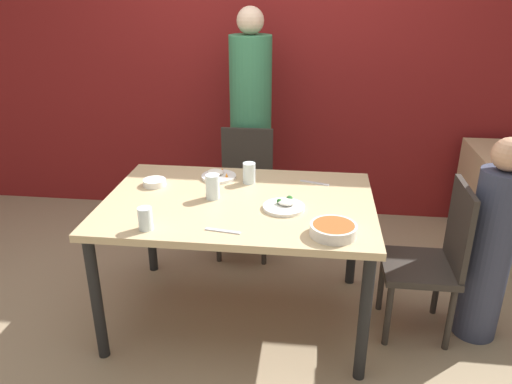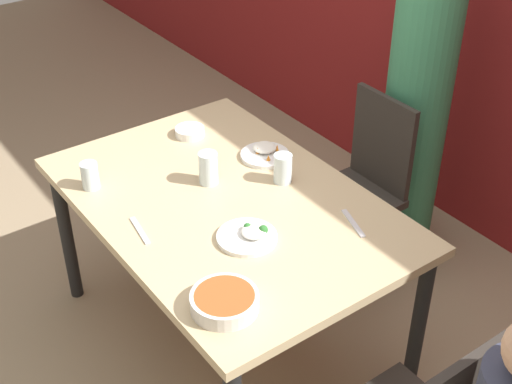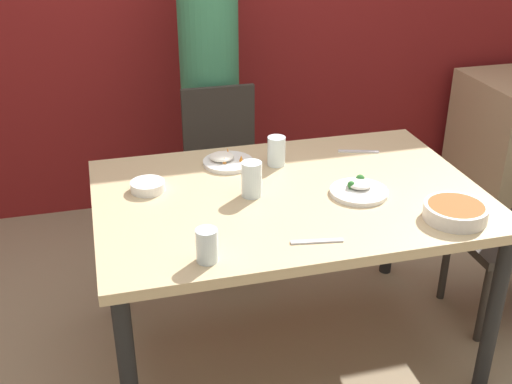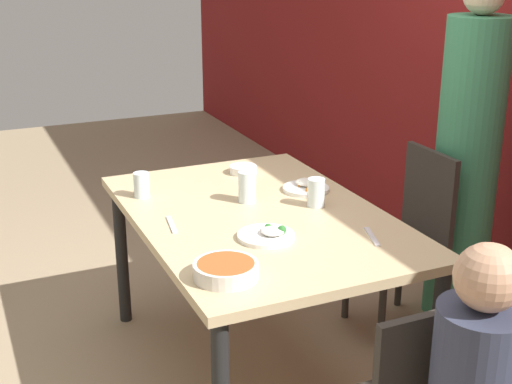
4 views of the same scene
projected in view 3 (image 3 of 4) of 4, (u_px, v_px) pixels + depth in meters
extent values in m
plane|color=#998466|center=(285.00, 347.00, 2.84)|extent=(10.00, 10.00, 0.00)
cube|color=tan|center=(289.00, 197.00, 2.50)|extent=(1.50, 1.01, 0.04)
cylinder|color=black|center=(129.00, 383.00, 2.14)|extent=(0.06, 0.06, 0.73)
cylinder|color=black|center=(493.00, 317.00, 2.45)|extent=(0.06, 0.06, 0.73)
cylinder|color=black|center=(113.00, 247.00, 2.91)|extent=(0.06, 0.06, 0.73)
cylinder|color=black|center=(391.00, 210.00, 3.22)|extent=(0.06, 0.06, 0.73)
cube|color=#2D2823|center=(227.00, 191.00, 3.31)|extent=(0.40, 0.40, 0.04)
cube|color=#2D2823|center=(219.00, 131.00, 3.35)|extent=(0.38, 0.03, 0.48)
cylinder|color=#2D2823|center=(203.00, 247.00, 3.22)|extent=(0.04, 0.04, 0.39)
cylinder|color=#2D2823|center=(266.00, 238.00, 3.30)|extent=(0.04, 0.04, 0.39)
cylinder|color=#2D2823|center=(192.00, 216.00, 3.51)|extent=(0.04, 0.04, 0.39)
cylinder|color=#2D2823|center=(251.00, 209.00, 3.58)|extent=(0.04, 0.04, 0.39)
cube|color=#2D2823|center=(503.00, 238.00, 2.88)|extent=(0.40, 0.40, 0.04)
cylinder|color=#2D2823|center=(445.00, 264.00, 3.09)|extent=(0.04, 0.04, 0.39)
cylinder|color=#2D2823|center=(484.00, 304.00, 2.80)|extent=(0.04, 0.04, 0.39)
cylinder|color=#2D2823|center=(505.00, 255.00, 3.16)|extent=(0.04, 0.04, 0.39)
cylinder|color=#387F56|center=(210.00, 100.00, 3.49)|extent=(0.31, 0.31, 1.54)
cylinder|color=silver|center=(455.00, 212.00, 2.29)|extent=(0.23, 0.23, 0.06)
cylinder|color=#BC5123|center=(456.00, 206.00, 2.28)|extent=(0.20, 0.20, 0.01)
cylinder|color=white|center=(228.00, 162.00, 2.73)|extent=(0.21, 0.21, 0.02)
ellipsoid|color=white|center=(222.00, 157.00, 2.73)|extent=(0.10, 0.10, 0.03)
cone|color=orange|center=(228.00, 152.00, 2.77)|extent=(0.01, 0.01, 0.03)
cone|color=orange|center=(224.00, 160.00, 2.69)|extent=(0.02, 0.02, 0.03)
cone|color=orange|center=(241.00, 158.00, 2.71)|extent=(0.02, 0.02, 0.03)
cylinder|color=white|center=(359.00, 192.00, 2.48)|extent=(0.23, 0.23, 0.02)
ellipsoid|color=white|center=(360.00, 184.00, 2.49)|extent=(0.09, 0.09, 0.03)
sphere|color=#2D702D|center=(360.00, 179.00, 2.52)|extent=(0.04, 0.04, 0.04)
sphere|color=#2D702D|center=(351.00, 185.00, 2.48)|extent=(0.03, 0.03, 0.03)
cylinder|color=white|center=(148.00, 186.00, 2.50)|extent=(0.14, 0.14, 0.04)
cylinder|color=white|center=(148.00, 182.00, 2.49)|extent=(0.12, 0.12, 0.01)
cylinder|color=silver|center=(276.00, 151.00, 2.70)|extent=(0.08, 0.08, 0.13)
cylinder|color=silver|center=(207.00, 245.00, 2.04)|extent=(0.07, 0.07, 0.11)
cylinder|color=silver|center=(252.00, 179.00, 2.44)|extent=(0.08, 0.08, 0.14)
cube|color=silver|center=(359.00, 151.00, 2.85)|extent=(0.18, 0.07, 0.01)
cube|color=silver|center=(317.00, 241.00, 2.16)|extent=(0.18, 0.05, 0.01)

